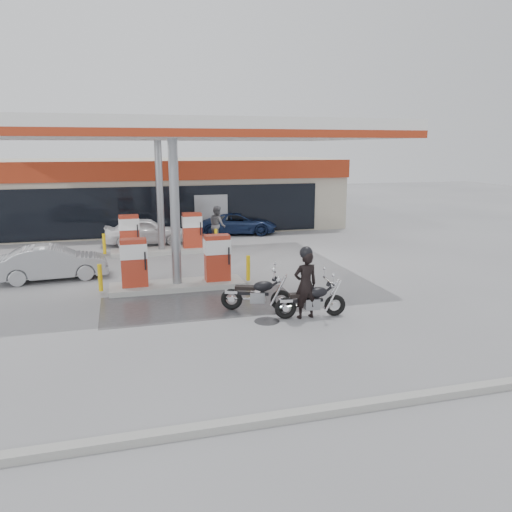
{
  "coord_description": "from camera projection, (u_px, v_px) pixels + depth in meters",
  "views": [
    {
      "loc": [
        -1.76,
        -14.54,
        4.74
      ],
      "look_at": [
        2.5,
        0.94,
        1.2
      ],
      "focal_mm": 35.0,
      "sensor_mm": 36.0,
      "label": 1
    }
  ],
  "objects": [
    {
      "name": "store_building",
      "position": [
        149.0,
        193.0,
        29.75
      ],
      "size": [
        22.0,
        8.22,
        4.0
      ],
      "color": "beige",
      "rests_on": "ground"
    },
    {
      "name": "drain_cover",
      "position": [
        267.0,
        321.0,
        13.8
      ],
      "size": [
        0.7,
        0.7,
        0.01
      ],
      "primitive_type": "cylinder",
      "color": "#38383A",
      "rests_on": "ground"
    },
    {
      "name": "ground",
      "position": [
        185.0,
        306.0,
        15.17
      ],
      "size": [
        90.0,
        90.0,
        0.0
      ],
      "primitive_type": "plane",
      "color": "gray",
      "rests_on": "ground"
    },
    {
      "name": "attendant",
      "position": [
        217.0,
        225.0,
        24.55
      ],
      "size": [
        0.88,
        1.04,
        1.9
      ],
      "primitive_type": "imported",
      "rotation": [
        0.0,
        0.0,
        1.76
      ],
      "color": "slate",
      "rests_on": "ground"
    },
    {
      "name": "main_motorcycle",
      "position": [
        312.0,
        301.0,
        14.04
      ],
      "size": [
        2.07,
        0.79,
        1.06
      ],
      "rotation": [
        0.0,
        0.0,
        -0.09
      ],
      "color": "black",
      "rests_on": "ground"
    },
    {
      "name": "wet_patch",
      "position": [
        201.0,
        304.0,
        15.3
      ],
      "size": [
        6.0,
        3.0,
        0.0
      ],
      "primitive_type": "cube",
      "color": "#4C4C4F",
      "rests_on": "ground"
    },
    {
      "name": "parked_car_right",
      "position": [
        238.0,
        223.0,
        27.51
      ],
      "size": [
        4.55,
        2.74,
        1.18
      ],
      "primitive_type": "imported",
      "rotation": [
        0.0,
        0.0,
        1.38
      ],
      "color": "navy",
      "rests_on": "ground"
    },
    {
      "name": "biker_main",
      "position": [
        305.0,
        285.0,
        13.9
      ],
      "size": [
        0.74,
        0.53,
        1.93
      ],
      "primitive_type": "imported",
      "rotation": [
        0.0,
        0.0,
        3.24
      ],
      "color": "black",
      "rests_on": "ground"
    },
    {
      "name": "sedan_white",
      "position": [
        145.0,
        231.0,
        24.48
      ],
      "size": [
        4.0,
        1.75,
        1.34
      ],
      "primitive_type": "imported",
      "rotation": [
        0.0,
        0.0,
        1.53
      ],
      "color": "white",
      "rests_on": "ground"
    },
    {
      "name": "kerb",
      "position": [
        239.0,
        424.0,
        8.56
      ],
      "size": [
        28.0,
        0.25,
        0.15
      ],
      "primitive_type": "cube",
      "color": "gray",
      "rests_on": "ground"
    },
    {
      "name": "pump_island_near",
      "position": [
        177.0,
        268.0,
        16.9
      ],
      "size": [
        5.14,
        1.3,
        1.78
      ],
      "color": "#9E9E99",
      "rests_on": "ground"
    },
    {
      "name": "canopy",
      "position": [
        163.0,
        132.0,
        18.74
      ],
      "size": [
        16.0,
        10.02,
        5.51
      ],
      "color": "silver",
      "rests_on": "ground"
    },
    {
      "name": "pump_island_far",
      "position": [
        162.0,
        237.0,
        22.55
      ],
      "size": [
        5.14,
        1.3,
        1.78
      ],
      "color": "#9E9E99",
      "rests_on": "ground"
    },
    {
      "name": "hatchback_silver",
      "position": [
        53.0,
        263.0,
        18.03
      ],
      "size": [
        3.9,
        1.65,
        1.25
      ],
      "primitive_type": "imported",
      "rotation": [
        0.0,
        0.0,
        1.66
      ],
      "color": "#989A9F",
      "rests_on": "ground"
    },
    {
      "name": "parked_motorcycle",
      "position": [
        258.0,
        295.0,
        14.63
      ],
      "size": [
        2.04,
        1.09,
        1.09
      ],
      "rotation": [
        0.0,
        0.0,
        -0.35
      ],
      "color": "black",
      "rests_on": "ground"
    }
  ]
}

